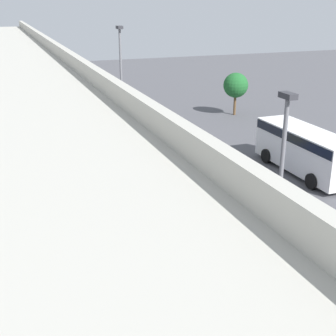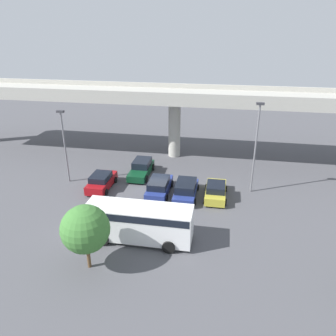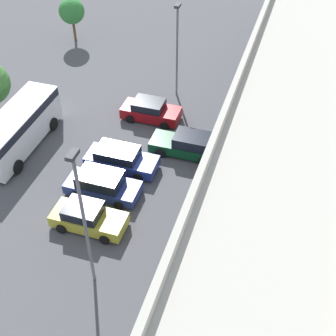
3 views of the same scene
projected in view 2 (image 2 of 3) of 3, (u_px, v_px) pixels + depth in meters
ground_plane at (159, 190)px, 32.17m from camera, size 119.38×119.38×0.00m
highway_overpass at (175, 100)px, 37.82m from camera, size 57.14×6.32×8.28m
parked_car_0 at (101, 181)px, 32.19m from camera, size 2.09×4.35×1.54m
parked_car_1 at (141, 168)px, 35.06m from camera, size 2.11×4.87×1.60m
parked_car_2 at (159, 186)px, 31.17m from camera, size 2.14×4.76×1.54m
parked_car_3 at (186, 190)px, 30.57m from camera, size 2.20×4.65×1.55m
parked_car_4 at (216, 191)px, 30.40m from camera, size 2.09×4.35×1.53m
shuttle_bus at (139, 220)px, 24.07m from camera, size 7.92×2.66×2.77m
lamp_post_near_aisle at (64, 141)px, 32.14m from camera, size 0.70×0.35×7.44m
lamp_post_mid_lot at (256, 142)px, 29.79m from camera, size 0.70×0.35×8.69m
tree_front_centre at (85, 229)px, 20.71m from camera, size 3.16×3.16×4.57m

